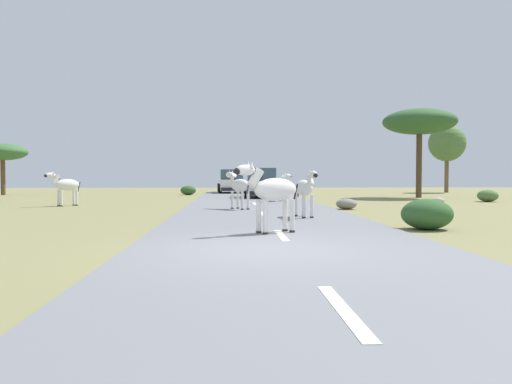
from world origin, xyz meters
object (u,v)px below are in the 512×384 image
at_px(zebra_4, 239,186).
at_px(car_0, 231,182).
at_px(tree_1, 447,144).
at_px(rock_0, 346,204).
at_px(zebra_3, 65,185).
at_px(bush_1, 188,190).
at_px(bush_3, 427,214).
at_px(zebra_0, 305,189).
at_px(zebra_2, 272,191).
at_px(zebra_1, 278,184).
at_px(car_1, 261,184).
at_px(tree_3, 3,152).
at_px(rock_1, 438,201).
at_px(bush_2, 488,196).
at_px(tree_0, 419,122).

bearing_deg(zebra_4, car_0, 57.12).
distance_m(tree_1, rock_0, 22.41).
xyz_separation_m(zebra_3, zebra_4, (7.61, -3.03, 0.03)).
relative_size(zebra_3, bush_1, 1.45).
relative_size(car_0, bush_3, 3.42).
relative_size(zebra_0, bush_3, 1.22).
relative_size(zebra_2, zebra_4, 1.07).
distance_m(zebra_1, zebra_3, 10.00).
xyz_separation_m(tree_1, bush_1, (-19.87, -3.73, -3.52)).
height_order(zebra_4, car_1, car_1).
relative_size(zebra_0, rock_0, 1.88).
height_order(zebra_3, tree_3, tree_3).
bearing_deg(rock_1, rock_0, -151.48).
height_order(zebra_1, tree_1, tree_1).
bearing_deg(rock_0, bush_3, -87.62).
height_order(zebra_3, zebra_4, zebra_4).
bearing_deg(zebra_3, tree_1, -100.14).
distance_m(zebra_4, car_1, 10.31).
distance_m(bush_2, bush_3, 15.00).
xyz_separation_m(car_0, tree_1, (16.89, 0.66, 2.99)).
relative_size(tree_1, bush_2, 5.06).
height_order(zebra_0, zebra_3, zebra_0).
xyz_separation_m(car_0, bush_2, (13.16, -12.58, -0.53)).
bearing_deg(zebra_2, car_0, -26.78).
xyz_separation_m(zebra_2, car_0, (-0.89, 26.08, -0.17)).
relative_size(zebra_1, zebra_2, 0.89).
bearing_deg(zebra_1, zebra_4, -56.62).
distance_m(zebra_3, tree_0, 20.38).
distance_m(tree_0, bush_1, 15.71).
xyz_separation_m(zebra_4, bush_3, (4.64, -6.98, -0.57)).
bearing_deg(rock_1, zebra_3, -179.88).
height_order(car_1, tree_1, tree_1).
bearing_deg(bush_3, rock_1, 65.39).
xyz_separation_m(zebra_4, tree_1, (16.63, 18.78, 2.89)).
bearing_deg(bush_2, zebra_1, -179.87).
bearing_deg(tree_3, tree_0, -11.48).
height_order(car_1, tree_3, tree_3).
bearing_deg(zebra_2, tree_0, -58.63).
bearing_deg(zebra_0, bush_3, 116.74).
height_order(zebra_0, rock_0, zebra_0).
bearing_deg(tree_0, bush_2, -69.18).
bearing_deg(rock_0, zebra_2, -113.86).
height_order(zebra_0, car_1, car_1).
bearing_deg(bush_2, zebra_2, -132.26).
bearing_deg(rock_1, bush_3, -114.61).
bearing_deg(tree_3, zebra_2, -54.93).
xyz_separation_m(tree_1, rock_0, (-12.30, -18.38, -3.62)).
bearing_deg(zebra_2, tree_3, 6.34).
relative_size(zebra_2, tree_3, 0.46).
height_order(zebra_1, rock_0, zebra_1).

